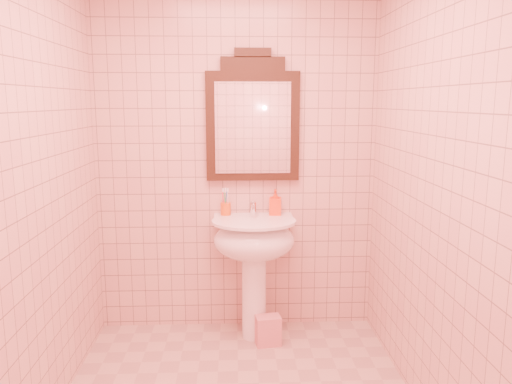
{
  "coord_description": "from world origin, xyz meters",
  "views": [
    {
      "loc": [
        -0.01,
        -2.46,
        1.67
      ],
      "look_at": [
        0.12,
        0.55,
        1.12
      ],
      "focal_mm": 35.0,
      "sensor_mm": 36.0,
      "label": 1
    }
  ],
  "objects_px": {
    "mirror": "(253,120)",
    "toothbrush_cup": "(226,209)",
    "soap_dispenser": "(275,202)",
    "towel": "(268,330)",
    "pedestal_sink": "(254,248)"
  },
  "relations": [
    {
      "from": "pedestal_sink",
      "to": "mirror",
      "type": "bearing_deg",
      "value": 90.0
    },
    {
      "from": "pedestal_sink",
      "to": "soap_dispenser",
      "type": "xyz_separation_m",
      "value": [
        0.16,
        0.15,
        0.29
      ]
    },
    {
      "from": "pedestal_sink",
      "to": "towel",
      "type": "bearing_deg",
      "value": -51.63
    },
    {
      "from": "pedestal_sink",
      "to": "toothbrush_cup",
      "type": "relative_size",
      "value": 5.11
    },
    {
      "from": "soap_dispenser",
      "to": "towel",
      "type": "height_order",
      "value": "soap_dispenser"
    },
    {
      "from": "pedestal_sink",
      "to": "towel",
      "type": "relative_size",
      "value": 4.18
    },
    {
      "from": "toothbrush_cup",
      "to": "towel",
      "type": "bearing_deg",
      "value": -43.27
    },
    {
      "from": "soap_dispenser",
      "to": "mirror",
      "type": "bearing_deg",
      "value": 169.05
    },
    {
      "from": "mirror",
      "to": "toothbrush_cup",
      "type": "bearing_deg",
      "value": -166.71
    },
    {
      "from": "pedestal_sink",
      "to": "mirror",
      "type": "distance_m",
      "value": 0.89
    },
    {
      "from": "soap_dispenser",
      "to": "towel",
      "type": "relative_size",
      "value": 0.9
    },
    {
      "from": "soap_dispenser",
      "to": "towel",
      "type": "xyz_separation_m",
      "value": [
        -0.07,
        -0.27,
        -0.85
      ]
    },
    {
      "from": "pedestal_sink",
      "to": "toothbrush_cup",
      "type": "height_order",
      "value": "toothbrush_cup"
    },
    {
      "from": "mirror",
      "to": "soap_dispenser",
      "type": "bearing_deg",
      "value": -17.92
    },
    {
      "from": "mirror",
      "to": "towel",
      "type": "xyz_separation_m",
      "value": [
        0.09,
        -0.32,
        -1.43
      ]
    }
  ]
}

